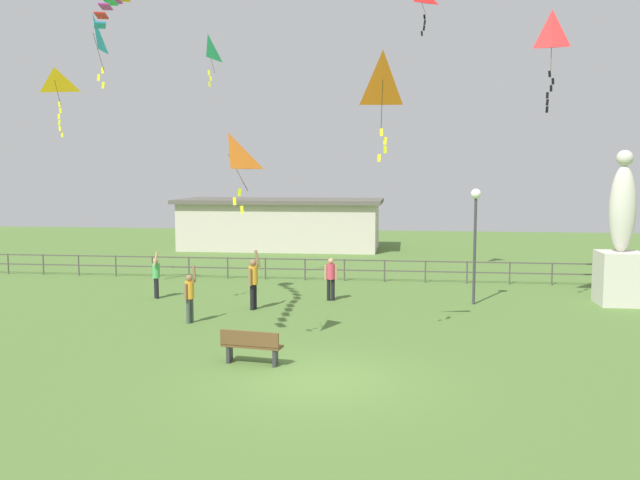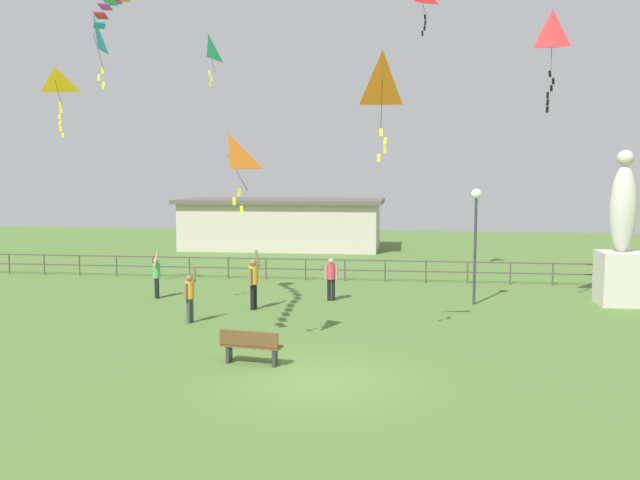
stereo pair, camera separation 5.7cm
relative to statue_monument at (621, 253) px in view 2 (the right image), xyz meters
The scene contains 16 objects.
ground_plane 13.94m from the statue_monument, 133.43° to the right, with size 80.00×80.00×0.00m, color #517533.
statue_monument is the anchor object (origin of this frame).
lamppost 5.28m from the statue_monument, behind, with size 0.36×0.36×4.11m.
park_bench 14.48m from the statue_monument, 141.30° to the right, with size 1.54×0.63×0.85m.
person_0 16.80m from the statue_monument, behind, with size 0.33×0.46×1.77m.
person_1 15.00m from the statue_monument, 161.29° to the right, with size 0.33×0.44×1.78m.
person_2 12.96m from the statue_monument, 168.76° to the right, with size 0.39×0.52×2.03m.
person_3 10.30m from the statue_monument, behind, with size 0.47×0.29×1.56m.
kite_0 8.01m from the statue_monument, 143.93° to the right, with size 0.91×1.11×3.17m.
kite_1 12.14m from the statue_monument, 137.78° to the right, with size 0.87×1.02×2.72m.
kite_3 14.79m from the statue_monument, 146.35° to the right, with size 1.05×1.13×1.97m.
kite_4 18.91m from the statue_monument, 162.40° to the right, with size 0.50×0.77×2.18m.
kite_5 21.22m from the statue_monument, behind, with size 1.16×0.62×2.48m.
kite_6 17.01m from the statue_monument, behind, with size 0.52×1.04×2.01m.
waterfront_railing 10.75m from the statue_monument, 158.20° to the left, with size 36.06×0.06×0.95m.
pavilion_building 22.03m from the statue_monument, 133.55° to the left, with size 12.44×5.46×3.07m.
Camera 2 is at (1.99, -14.61, 4.65)m, focal length 37.66 mm.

